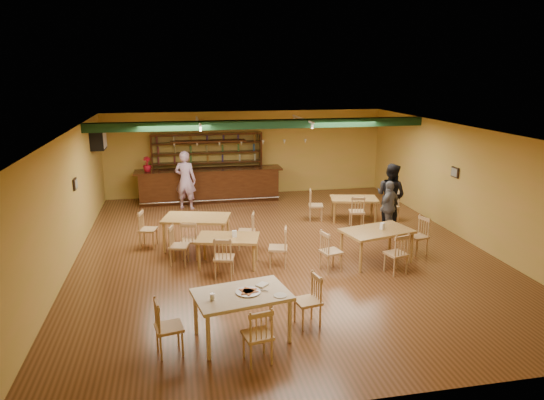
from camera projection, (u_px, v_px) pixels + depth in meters
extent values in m
plane|color=#523217|center=(281.00, 249.00, 12.51)|extent=(12.00, 12.00, 0.00)
cube|color=black|center=(261.00, 124.00, 14.43)|extent=(10.00, 0.30, 0.25)
cube|color=silver|center=(198.00, 121.00, 14.65)|extent=(0.05, 2.50, 0.05)
cube|color=silver|center=(303.00, 119.00, 15.25)|extent=(0.05, 2.50, 0.05)
cube|color=silver|center=(98.00, 140.00, 15.00)|extent=(0.34, 0.70, 0.48)
cube|color=black|center=(75.00, 184.00, 12.10)|extent=(0.04, 0.34, 0.28)
cube|color=black|center=(455.00, 172.00, 13.48)|extent=(0.04, 0.34, 0.28)
cube|color=black|center=(210.00, 185.00, 16.99)|extent=(4.99, 0.85, 1.13)
cube|color=black|center=(208.00, 165.00, 17.44)|extent=(3.86, 0.40, 2.28)
imported|color=#B01021|center=(147.00, 164.00, 16.40)|extent=(0.36, 0.36, 0.50)
cube|color=olive|center=(197.00, 232.00, 12.56)|extent=(1.82, 1.36, 0.82)
cube|color=olive|center=(353.00, 209.00, 14.89)|extent=(1.52, 1.10, 0.69)
cube|color=olive|center=(228.00, 251.00, 11.41)|extent=(1.57, 1.16, 0.70)
cube|color=olive|center=(376.00, 246.00, 11.62)|extent=(1.77, 1.31, 0.79)
cube|color=tan|center=(242.00, 316.00, 8.28)|extent=(1.70, 1.27, 0.83)
cylinder|color=silver|center=(248.00, 292.00, 8.20)|extent=(0.46, 0.46, 0.01)
cylinder|color=#EAE5C6|center=(212.00, 297.00, 7.91)|extent=(0.09, 0.09, 0.11)
cube|color=white|center=(262.00, 285.00, 8.46)|extent=(0.25, 0.25, 0.03)
cube|color=silver|center=(257.00, 289.00, 8.28)|extent=(0.32, 0.24, 0.00)
cylinder|color=white|center=(280.00, 295.00, 8.08)|extent=(0.26, 0.26, 0.01)
imported|color=#884597|center=(185.00, 180.00, 15.95)|extent=(0.82, 0.68, 1.92)
imported|color=black|center=(391.00, 195.00, 14.13)|extent=(1.09, 1.14, 1.86)
imported|color=slate|center=(389.00, 207.00, 13.65)|extent=(0.91, 0.80, 1.48)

